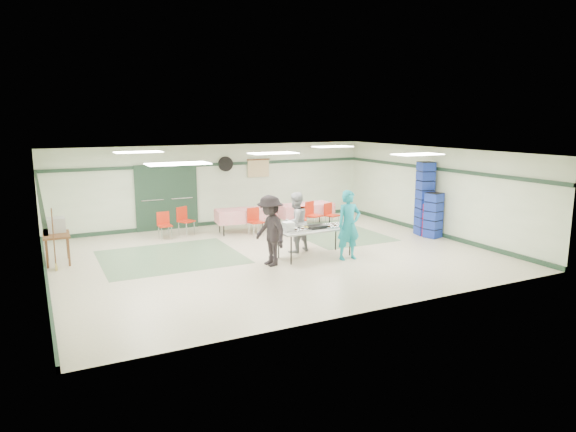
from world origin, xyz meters
name	(u,v)px	position (x,y,z in m)	size (l,w,h in m)	color
floor	(274,255)	(0.00, 0.00, 0.00)	(11.00, 11.00, 0.00)	beige
ceiling	(273,152)	(0.00, 0.00, 2.70)	(11.00, 11.00, 0.00)	white
wall_back	(217,185)	(0.00, 4.50, 1.35)	(11.00, 11.00, 0.00)	silver
wall_front	(378,241)	(0.00, -4.50, 1.35)	(11.00, 11.00, 0.00)	silver
wall_left	(40,224)	(-5.50, 0.00, 1.35)	(9.00, 9.00, 0.00)	silver
wall_right	(435,191)	(5.50, 0.00, 1.35)	(9.00, 9.00, 0.00)	silver
trim_back	(217,164)	(0.00, 4.47, 2.05)	(11.00, 0.06, 0.10)	#1D3626
baseboard_back	(218,223)	(0.00, 4.47, 0.06)	(11.00, 0.06, 0.12)	#1D3626
trim_left	(39,191)	(-5.47, 0.00, 2.05)	(9.00, 0.06, 0.10)	#1D3626
baseboard_left	(47,281)	(-5.47, 0.00, 0.06)	(9.00, 0.06, 0.12)	#1D3626
trim_right	(436,169)	(5.47, 0.00, 2.05)	(9.00, 0.06, 0.10)	#1D3626
baseboard_right	(432,232)	(5.47, 0.00, 0.06)	(9.00, 0.06, 0.12)	#1D3626
green_patch_a	(171,257)	(-2.50, 1.00, 0.00)	(3.50, 3.00, 0.01)	gray
green_patch_b	(334,233)	(2.80, 1.50, 0.00)	(2.50, 3.50, 0.01)	gray
double_door_left	(152,198)	(-2.20, 4.44, 1.05)	(0.90, 0.06, 2.10)	gray
double_door_right	(181,196)	(-1.25, 4.44, 1.05)	(0.90, 0.06, 2.10)	gray
door_frame	(167,197)	(-1.73, 4.42, 1.05)	(2.00, 0.03, 2.15)	#1D3626
wall_fan	(226,164)	(0.30, 4.44, 2.05)	(0.50, 0.50, 0.10)	black
scroll_banner	(258,168)	(1.50, 4.44, 1.85)	(0.80, 0.02, 0.60)	#CCB680
serving_table	(315,230)	(0.86, -0.67, 0.72)	(2.08, 0.91, 0.76)	#AAAAA5
sheet_tray_right	(332,226)	(1.38, -0.69, 0.77)	(0.60, 0.46, 0.02)	silver
sheet_tray_mid	(307,228)	(0.69, -0.54, 0.77)	(0.53, 0.40, 0.02)	silver
sheet_tray_left	(297,231)	(0.29, -0.76, 0.77)	(0.60, 0.45, 0.02)	silver
baking_pan	(317,227)	(0.90, -0.69, 0.80)	(0.49, 0.31, 0.08)	black
foam_box_stack	(288,227)	(0.09, -0.66, 0.88)	(0.26, 0.24, 0.24)	white
volunteer_teal	(349,225)	(1.53, -1.24, 0.89)	(0.65, 0.43, 1.78)	teal
volunteer_grey	(295,222)	(0.65, 0.01, 0.81)	(0.79, 0.62, 1.63)	gray
volunteer_dark	(270,231)	(-0.50, -0.85, 0.87)	(1.12, 0.65, 1.74)	black
dining_table_a	(305,209)	(2.49, 2.85, 0.57)	(1.89, 0.89, 0.77)	red
dining_table_b	(244,215)	(0.29, 2.85, 0.57)	(1.78, 0.94, 0.77)	red
chair_a	(312,213)	(2.44, 2.28, 0.56)	(0.56, 0.56, 0.92)	#B5230E
chair_b	(301,216)	(2.01, 2.27, 0.48)	(0.48, 0.49, 0.78)	#B5230E
chair_c	(330,213)	(3.12, 2.28, 0.50)	(0.49, 0.49, 0.82)	#B5230E
chair_d	(255,219)	(0.42, 2.29, 0.53)	(0.43, 0.43, 0.87)	#B5230E
chair_loose_a	(184,218)	(-1.48, 3.33, 0.54)	(0.56, 0.56, 0.89)	#B5230E
chair_loose_b	(164,223)	(-2.15, 3.13, 0.50)	(0.40, 0.40, 0.81)	#B5230E
crate_stack_blue_a	(433,215)	(5.15, -0.35, 0.69)	(0.42, 0.42, 1.37)	#1A34A0
crate_stack_red	(429,220)	(5.15, -0.15, 0.51)	(0.39, 0.39, 1.02)	#A51019
crate_stack_blue_b	(425,199)	(5.15, 0.07, 1.13)	(0.44, 0.44, 2.27)	#1A34A0
printer_table	(57,238)	(-5.15, 1.69, 0.65)	(0.63, 0.96, 0.74)	brown
office_printer	(55,225)	(-5.15, 1.95, 0.93)	(0.46, 0.40, 0.36)	#A6A5A1
broom	(54,238)	(-5.23, 1.14, 0.77)	(0.03, 0.03, 1.48)	brown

